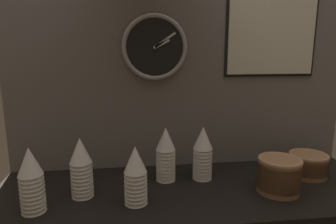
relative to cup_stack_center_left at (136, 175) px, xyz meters
The scene contains 11 objects.
ground_plane 0.28m from the cup_stack_center_left, 23.61° to the left, with size 1.60×0.56×0.04m, color black.
wall_tiled_back 0.60m from the cup_stack_center_left, 57.70° to the left, with size 1.60×0.03×1.05m.
cup_stack_center_left is the anchor object (origin of this frame).
cup_stack_center 0.23m from the cup_stack_center_left, 54.71° to the left, with size 0.08×0.08×0.23m.
cup_stack_far_left 0.36m from the cup_stack_center_left, behind, with size 0.08×0.08×0.23m.
cup_stack_center_right 0.35m from the cup_stack_center_left, 31.83° to the left, with size 0.08×0.08×0.23m.
cup_stack_left 0.22m from the cup_stack_center_left, 158.30° to the left, with size 0.08×0.08×0.23m.
bowl_stack_far_right 0.79m from the cup_stack_center_left, 11.19° to the left, with size 0.17×0.17×0.10m.
bowl_stack_right 0.57m from the cup_stack_center_left, ahead, with size 0.17×0.17×0.14m.
wall_clock 0.58m from the cup_stack_center_left, 73.10° to the left, with size 0.29×0.03×0.29m.
menu_board 0.94m from the cup_stack_center_left, 27.95° to the left, with size 0.44×0.01×0.53m.
Camera 1 is at (-0.24, -1.12, 0.56)m, focal length 32.00 mm.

